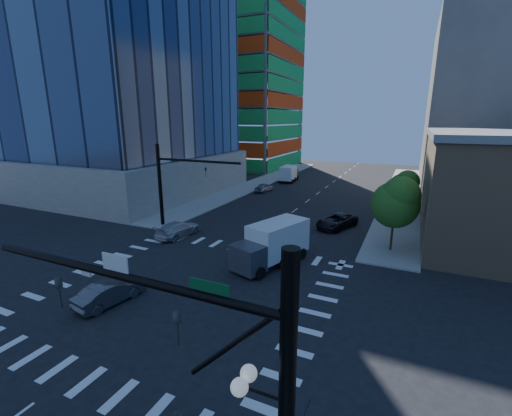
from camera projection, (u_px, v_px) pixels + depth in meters
The scene contains 16 objects.
ground at pixel (186, 291), 24.01m from camera, with size 160.00×160.00×0.00m, color black.
road_markings at pixel (186, 291), 24.01m from camera, with size 20.00×20.00×0.01m, color silver.
sidewalk_ne at pixel (402, 195), 54.10m from camera, with size 5.00×60.00×0.15m, color gray.
sidewalk_nw at pixel (258, 183), 64.22m from camera, with size 5.00×60.00×0.15m, color gray.
construction_building at pixel (240, 64), 83.34m from camera, with size 25.16×34.50×70.60m.
bg_building_ne at pixel (507, 105), 57.92m from camera, with size 24.00×30.00×28.00m, color #645F5A.
signal_mast_se at pixel (252, 401), 8.35m from camera, with size 10.51×2.48×9.00m.
signal_mast_nw at pixel (171, 179), 36.78m from camera, with size 10.20×0.40×9.00m.
tree_south at pixel (397, 202), 29.95m from camera, with size 4.16×4.16×6.82m.
tree_north at pixel (405, 186), 40.55m from camera, with size 3.54×3.52×5.78m.
car_nb_far at pixel (337, 221), 37.82m from camera, with size 2.57×5.56×1.55m, color black.
car_sb_near at pixel (178, 229), 35.12m from camera, with size 2.14×5.26×1.53m, color silver.
car_sb_mid at pixel (264, 187), 56.76m from camera, with size 1.67×4.15×1.41m, color #96979D.
car_sb_cross at pixel (110, 293), 22.25m from camera, with size 1.57×4.51×1.49m, color #46474B.
box_truck_near at pixel (270, 247), 27.95m from camera, with size 4.77×7.12×3.45m.
box_truck_far at pixel (289, 174), 65.96m from camera, with size 2.96×6.00×3.05m.
Camera 1 is at (13.58, -17.72, 11.69)m, focal length 24.00 mm.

